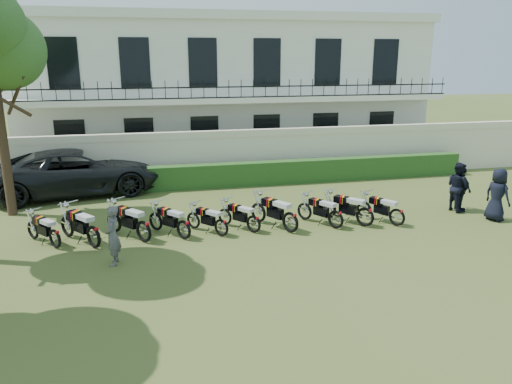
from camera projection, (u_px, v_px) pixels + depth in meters
ground at (298, 245)px, 14.88m from camera, size 100.00×100.00×0.00m
perimeter_wall at (245, 155)px, 22.08m from camera, size 30.00×0.35×2.30m
hedge at (271, 173)px, 21.72m from camera, size 18.00×0.60×1.00m
building at (222, 88)px, 27.01m from camera, size 20.40×9.60×7.40m
motorcycle_0 at (55, 234)px, 14.45m from camera, size 1.20×1.44×0.98m
motorcycle_1 at (93, 231)px, 14.43m from camera, size 1.35×1.74×1.15m
motorcycle_2 at (143, 226)px, 14.89m from camera, size 1.40×1.68×1.14m
motorcycle_3 at (184, 225)px, 15.15m from camera, size 1.25×1.50×1.02m
motorcycle_4 at (221, 223)px, 15.41m from camera, size 1.20×1.35×0.94m
motorcycle_5 at (254, 220)px, 15.72m from camera, size 1.19×1.41×0.96m
motorcycle_6 at (290, 217)px, 15.70m from camera, size 1.19×1.82×1.14m
motorcycle_7 at (336, 215)px, 16.09m from camera, size 1.12×1.60×1.02m
motorcycle_8 at (365, 212)px, 16.27m from camera, size 1.39×1.56×1.09m
motorcycle_9 at (397, 213)px, 16.33m from camera, size 1.08×1.57×1.00m
suv at (77, 172)px, 20.10m from camera, size 6.98×4.09×1.83m
inspector at (113, 236)px, 13.28m from camera, size 0.44×0.63×1.63m
officer_3 at (497, 195)px, 16.84m from camera, size 0.81×1.01×1.81m
officer_4 at (458, 187)px, 17.89m from camera, size 0.79×0.95×1.78m
officer_5 at (461, 189)px, 17.96m from camera, size 0.49×0.97×1.60m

